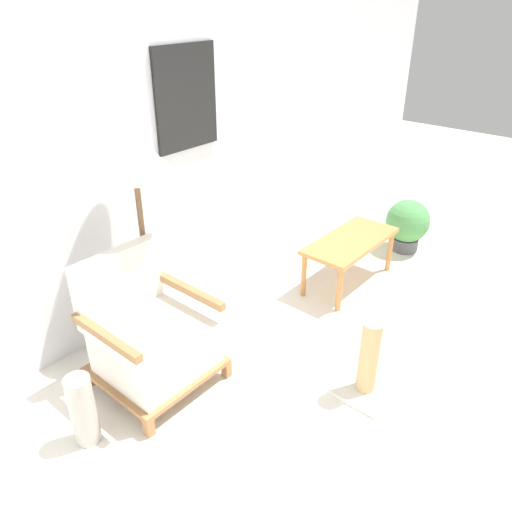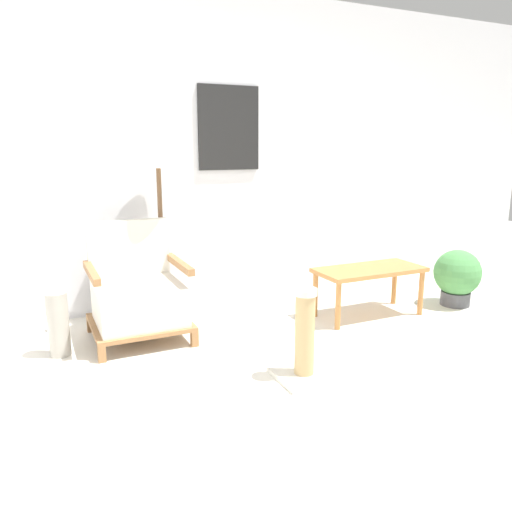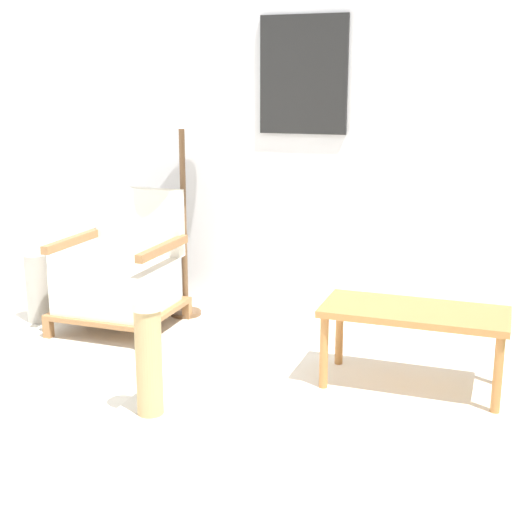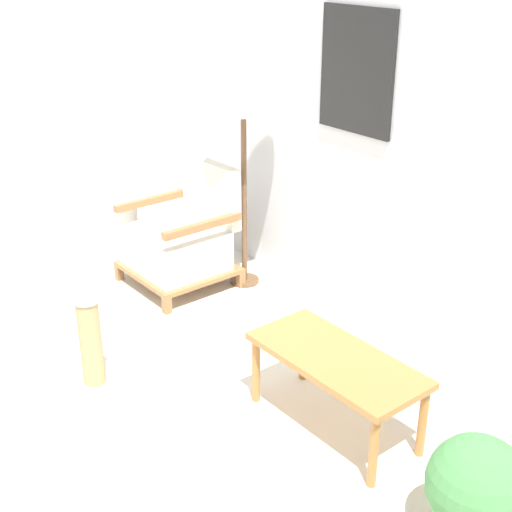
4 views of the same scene
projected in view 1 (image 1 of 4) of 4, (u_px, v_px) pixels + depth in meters
The scene contains 8 objects.
ground_plane at pixel (421, 438), 2.81m from camera, with size 14.00×14.00×0.00m, color silver.
wall_back at pixel (149, 134), 3.42m from camera, with size 8.00×0.09×2.70m.
armchair at pixel (151, 339), 3.09m from camera, with size 0.69×0.66×0.85m.
floor_lamp at pixel (134, 161), 2.99m from camera, with size 0.49×0.49×1.49m.
coffee_table at pixel (350, 245), 4.13m from camera, with size 0.91×0.42×0.41m.
vase at pixel (83, 410), 2.70m from camera, with size 0.14×0.14×0.44m, color #9E998E.
potted_plant at pixel (407, 223), 4.71m from camera, with size 0.41×0.41×0.50m.
scratching_post at pixel (368, 364), 3.04m from camera, with size 0.34×0.34×0.57m.
Camera 1 is at (-2.12, -0.58, 2.24)m, focal length 35.00 mm.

